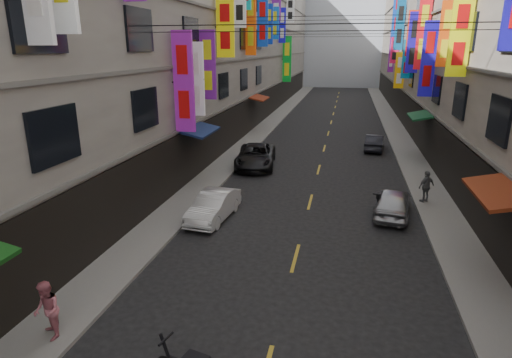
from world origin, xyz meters
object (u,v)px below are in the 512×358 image
at_px(car_left_far, 256,156).
at_px(car_right_far, 375,142).
at_px(car_left_mid, 214,206).
at_px(car_right_mid, 393,202).
at_px(pedestrian_lfar, 47,311).
at_px(pedestrian_rfar, 426,186).
at_px(scooter_far_right, 379,203).

distance_m(car_left_far, car_right_far, 9.91).
height_order(car_left_mid, car_right_mid, car_right_mid).
height_order(car_right_far, pedestrian_lfar, pedestrian_lfar).
bearing_deg(car_right_far, car_left_far, 45.76).
bearing_deg(car_right_far, pedestrian_lfar, 75.11).
bearing_deg(car_left_mid, pedestrian_lfar, -95.53).
bearing_deg(car_right_far, car_right_mid, 96.87).
bearing_deg(pedestrian_rfar, pedestrian_lfar, 12.67).
relative_size(scooter_far_right, pedestrian_lfar, 1.13).
relative_size(car_right_far, pedestrian_lfar, 2.27).
relative_size(car_right_mid, car_right_far, 1.05).
height_order(car_left_mid, pedestrian_rfar, pedestrian_rfar).
bearing_deg(car_right_mid, pedestrian_lfar, 57.88).
bearing_deg(pedestrian_lfar, car_right_mid, 92.98).
xyz_separation_m(car_left_mid, pedestrian_lfar, (-1.65, -8.81, 0.29)).
relative_size(scooter_far_right, car_right_mid, 0.47).
bearing_deg(pedestrian_rfar, car_right_far, -117.06).
height_order(car_right_mid, pedestrian_rfar, pedestrian_rfar).
bearing_deg(car_left_far, car_right_mid, -48.19).
distance_m(car_right_mid, pedestrian_lfar, 14.42).
relative_size(car_left_far, pedestrian_rfar, 3.22).
height_order(car_left_far, pedestrian_lfar, pedestrian_lfar).
bearing_deg(scooter_far_right, pedestrian_rfar, -133.00).
bearing_deg(car_right_far, car_left_mid, 69.60).
height_order(scooter_far_right, car_left_mid, car_left_mid).
xyz_separation_m(car_left_far, car_right_far, (7.65, 6.31, -0.11)).
xyz_separation_m(car_right_mid, pedestrian_lfar, (-9.44, -10.90, 0.27)).
distance_m(car_right_far, pedestrian_lfar, 25.78).
height_order(car_left_mid, pedestrian_lfar, pedestrian_lfar).
bearing_deg(pedestrian_rfar, car_left_mid, -13.53).
distance_m(car_right_mid, car_right_far, 13.14).
xyz_separation_m(car_left_far, pedestrian_lfar, (-1.65, -17.73, 0.21)).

